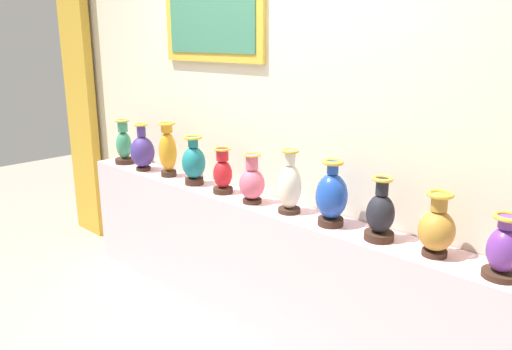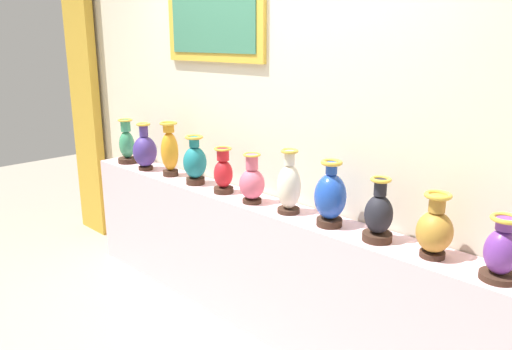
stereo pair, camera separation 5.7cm
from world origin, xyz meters
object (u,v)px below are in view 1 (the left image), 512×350
(vase_crimson, at_px, (223,173))
(vase_violet, at_px, (504,250))
(vase_teal, at_px, (194,163))
(vase_rose, at_px, (252,182))
(vase_amber, at_px, (168,151))
(vase_sapphire, at_px, (332,196))
(vase_ivory, at_px, (290,186))
(vase_onyx, at_px, (380,215))
(vase_indigo, at_px, (142,151))
(vase_jade, at_px, (124,145))
(vase_ochre, at_px, (437,228))

(vase_crimson, relative_size, vase_violet, 1.07)
(vase_teal, xyz_separation_m, vase_rose, (0.58, -0.02, -0.03))
(vase_amber, bearing_deg, vase_sapphire, -0.17)
(vase_ivory, height_order, vase_onyx, vase_ivory)
(vase_onyx, bearing_deg, vase_crimson, -179.94)
(vase_indigo, bearing_deg, vase_rose, 0.37)
(vase_teal, bearing_deg, vase_crimson, 0.29)
(vase_teal, height_order, vase_violet, vase_teal)
(vase_amber, distance_m, vase_rose, 0.89)
(vase_onyx, bearing_deg, vase_jade, -179.96)
(vase_rose, bearing_deg, vase_teal, 178.52)
(vase_teal, relative_size, vase_crimson, 1.13)
(vase_amber, height_order, vase_onyx, vase_amber)
(vase_crimson, distance_m, vase_onyx, 1.18)
(vase_indigo, bearing_deg, vase_ochre, 0.84)
(vase_indigo, height_order, vase_crimson, vase_indigo)
(vase_teal, xyz_separation_m, vase_onyx, (1.48, 0.00, -0.02))
(vase_jade, height_order, vase_crimson, vase_jade)
(vase_rose, xyz_separation_m, vase_ivory, (0.29, 0.02, 0.03))
(vase_indigo, bearing_deg, vase_teal, 2.17)
(vase_teal, bearing_deg, vase_ivory, 0.47)
(vase_sapphire, bearing_deg, vase_jade, -179.92)
(vase_indigo, relative_size, vase_onyx, 1.11)
(vase_amber, distance_m, vase_violet, 2.39)
(vase_amber, bearing_deg, vase_crimson, -0.61)
(vase_amber, bearing_deg, vase_onyx, -0.17)
(vase_sapphire, height_order, vase_onyx, vase_sapphire)
(vase_ivory, bearing_deg, vase_ochre, 0.31)
(vase_crimson, bearing_deg, vase_sapphire, 0.14)
(vase_violet, bearing_deg, vase_sapphire, 179.18)
(vase_amber, bearing_deg, vase_rose, -1.48)
(vase_violet, bearing_deg, vase_ochre, 176.03)
(vase_teal, distance_m, vase_ochre, 1.77)
(vase_amber, distance_m, vase_onyx, 1.79)
(vase_ivory, bearing_deg, vase_violet, -0.78)
(vase_teal, bearing_deg, vase_onyx, 0.10)
(vase_sapphire, distance_m, vase_violet, 0.90)
(vase_teal, xyz_separation_m, vase_crimson, (0.30, 0.00, -0.02))
(vase_rose, bearing_deg, vase_violet, 0.22)
(vase_ochre, bearing_deg, vase_sapphire, -179.19)
(vase_jade, xyz_separation_m, vase_sapphire, (2.07, 0.00, 0.01))
(vase_onyx, bearing_deg, vase_rose, -178.87)
(vase_teal, bearing_deg, vase_amber, 178.52)
(vase_jade, xyz_separation_m, vase_rose, (1.48, -0.02, -0.02))
(vase_indigo, height_order, vase_teal, vase_indigo)
(vase_rose, distance_m, vase_sapphire, 0.59)
(vase_rose, distance_m, vase_ivory, 0.29)
(vase_amber, xyz_separation_m, vase_sapphire, (1.48, -0.00, -0.03))
(vase_jade, distance_m, vase_rose, 1.48)
(vase_indigo, height_order, vase_amber, vase_amber)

